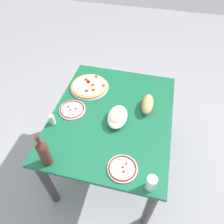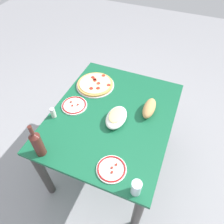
# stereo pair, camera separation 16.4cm
# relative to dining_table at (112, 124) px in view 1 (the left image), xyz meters

# --- Properties ---
(ground_plane) EXTENTS (8.00, 8.00, 0.00)m
(ground_plane) POSITION_rel_dining_table_xyz_m (0.00, 0.00, -0.61)
(ground_plane) COLOR gray
(ground_plane) RESTS_ON ground
(dining_table) EXTENTS (1.15, 0.94, 0.74)m
(dining_table) POSITION_rel_dining_table_xyz_m (0.00, 0.00, 0.00)
(dining_table) COLOR #145938
(dining_table) RESTS_ON ground
(pepperoni_pizza) EXTENTS (0.35, 0.35, 0.03)m
(pepperoni_pizza) POSITION_rel_dining_table_xyz_m (-0.27, -0.27, 0.14)
(pepperoni_pizza) COLOR #B7B7BC
(pepperoni_pizza) RESTS_ON dining_table
(baked_pasta_dish) EXTENTS (0.24, 0.15, 0.08)m
(baked_pasta_dish) POSITION_rel_dining_table_xyz_m (0.04, 0.05, 0.17)
(baked_pasta_dish) COLOR white
(baked_pasta_dish) RESTS_ON dining_table
(wine_bottle) EXTENTS (0.07, 0.07, 0.29)m
(wine_bottle) POSITION_rel_dining_table_xyz_m (0.50, -0.32, 0.24)
(wine_bottle) COLOR #471E19
(wine_bottle) RESTS_ON dining_table
(water_glass) EXTENTS (0.06, 0.06, 0.11)m
(water_glass) POSITION_rel_dining_table_xyz_m (0.52, 0.36, 0.18)
(water_glass) COLOR silver
(water_glass) RESTS_ON dining_table
(side_plate_near) EXTENTS (0.20, 0.20, 0.02)m
(side_plate_near) POSITION_rel_dining_table_xyz_m (0.44, 0.18, 0.13)
(side_plate_near) COLOR white
(side_plate_near) RESTS_ON dining_table
(side_plate_far) EXTENTS (0.21, 0.21, 0.02)m
(side_plate_far) POSITION_rel_dining_table_xyz_m (0.03, -0.33, 0.13)
(side_plate_far) COLOR white
(side_plate_far) RESTS_ON dining_table
(bread_loaf) EXTENTS (0.22, 0.09, 0.08)m
(bread_loaf) POSITION_rel_dining_table_xyz_m (-0.14, 0.26, 0.17)
(bread_loaf) COLOR tan
(bread_loaf) RESTS_ON dining_table
(spice_shaker) EXTENTS (0.04, 0.04, 0.09)m
(spice_shaker) POSITION_rel_dining_table_xyz_m (0.19, -0.42, 0.17)
(spice_shaker) COLOR silver
(spice_shaker) RESTS_ON dining_table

